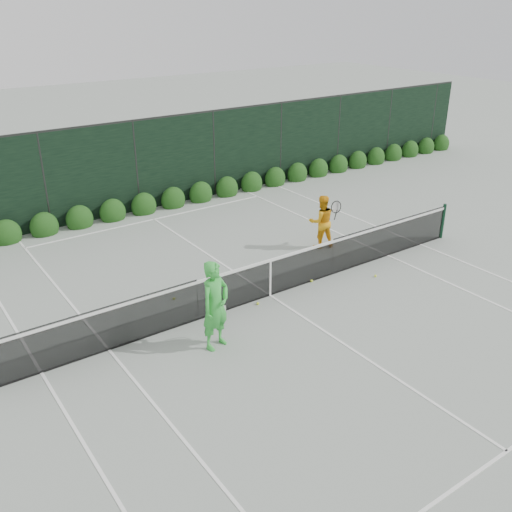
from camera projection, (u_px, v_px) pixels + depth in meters
ground at (270, 295)px, 13.88m from camera, size 80.00×80.00×0.00m
tennis_net at (269, 276)px, 13.64m from camera, size 12.90×0.10×1.07m
player_woman at (215, 305)px, 11.48m from camera, size 0.80×0.64×1.92m
player_man at (321, 221)px, 16.30m from camera, size 0.95×0.81×1.56m
court_lines at (270, 295)px, 13.87m from camera, size 11.03×23.83×0.01m
windscreen_fence at (352, 281)px, 11.23m from camera, size 32.00×21.07×3.06m
hedge_row at (144, 206)px, 19.11m from camera, size 31.66×0.65×0.94m
tennis_balls at (282, 289)px, 14.10m from camera, size 4.93×1.98×0.07m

